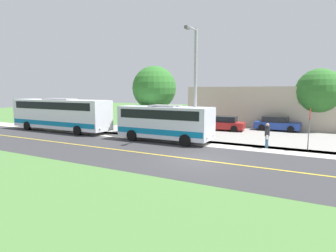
{
  "coord_description": "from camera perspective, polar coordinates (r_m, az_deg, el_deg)",
  "views": [
    {
      "loc": [
        15.15,
        6.45,
        4.08
      ],
      "look_at": [
        -3.5,
        -3.7,
        1.4
      ],
      "focal_mm": 30.16,
      "sensor_mm": 36.0,
      "label": 1
    }
  ],
  "objects": [
    {
      "name": "parked_car_far",
      "position": [
        30.95,
        21.13,
        0.41
      ],
      "size": [
        2.07,
        4.43,
        1.45
      ],
      "color": "navy",
      "rests_on": "ground"
    },
    {
      "name": "tree_curbside",
      "position": [
        26.4,
        -2.8,
        7.63
      ],
      "size": [
        4.06,
        4.06,
        6.34
      ],
      "color": "brown",
      "rests_on": "ground"
    },
    {
      "name": "transit_bus_rear",
      "position": [
        30.38,
        -20.95,
        2.41
      ],
      "size": [
        2.66,
        11.68,
        3.29
      ],
      "color": "white",
      "rests_on": "ground"
    },
    {
      "name": "parking_lot_surface",
      "position": [
        28.06,
        21.2,
        -1.65
      ],
      "size": [
        14.0,
        36.0,
        0.01
      ],
      "primitive_type": "cube",
      "color": "gray",
      "rests_on": "ground"
    },
    {
      "name": "stop_sign",
      "position": [
        21.36,
        26.69,
        0.74
      ],
      "size": [
        0.76,
        0.07,
        2.88
      ],
      "color": "slate",
      "rests_on": "ground"
    },
    {
      "name": "tree_lot_edge",
      "position": [
        32.55,
        28.25,
        6.16
      ],
      "size": [
        4.61,
        4.61,
        6.29
      ],
      "color": "brown",
      "rests_on": "ground"
    },
    {
      "name": "shuttle_bus_front",
      "position": [
        22.67,
        -0.64,
        0.93
      ],
      "size": [
        2.69,
        7.81,
        2.92
      ],
      "color": "silver",
      "rests_on": "ground"
    },
    {
      "name": "pedestrian_with_bags",
      "position": [
        21.27,
        19.41,
        -1.65
      ],
      "size": [
        0.72,
        0.34,
        1.78
      ],
      "color": "#335972",
      "rests_on": "ground"
    },
    {
      "name": "sidewalk",
      "position": [
        21.73,
        10.81,
        -3.75
      ],
      "size": [
        2.4,
        100.0,
        0.01
      ],
      "primitive_type": "cube",
      "color": "#B2ADA3",
      "rests_on": "ground"
    },
    {
      "name": "street_light_pole",
      "position": [
        21.8,
        5.45,
        8.96
      ],
      "size": [
        1.97,
        0.24,
        8.7
      ],
      "color": "#9E9EA3",
      "rests_on": "ground"
    },
    {
      "name": "ground_plane",
      "position": [
        16.96,
        5.38,
        -6.75
      ],
      "size": [
        120.0,
        120.0,
        0.0
      ],
      "primitive_type": "plane",
      "color": "#477238"
    },
    {
      "name": "road_centre_line",
      "position": [
        16.96,
        5.38,
        -6.72
      ],
      "size": [
        0.16,
        100.0,
        0.0
      ],
      "primitive_type": "cube",
      "color": "gold",
      "rests_on": "ground"
    },
    {
      "name": "commercial_building",
      "position": [
        36.87,
        21.53,
        3.85
      ],
      "size": [
        10.0,
        19.75,
        4.51
      ],
      "primitive_type": "cube",
      "color": "#B7A893",
      "rests_on": "ground"
    },
    {
      "name": "road_surface",
      "position": [
        16.96,
        5.38,
        -6.74
      ],
      "size": [
        8.0,
        100.0,
        0.01
      ],
      "primitive_type": "cube",
      "color": "#333335",
      "rests_on": "ground"
    },
    {
      "name": "parked_car_near",
      "position": [
        29.65,
        11.03,
        0.49
      ],
      "size": [
        2.29,
        4.53,
        1.45
      ],
      "color": "#A51E1E",
      "rests_on": "ground"
    }
  ]
}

